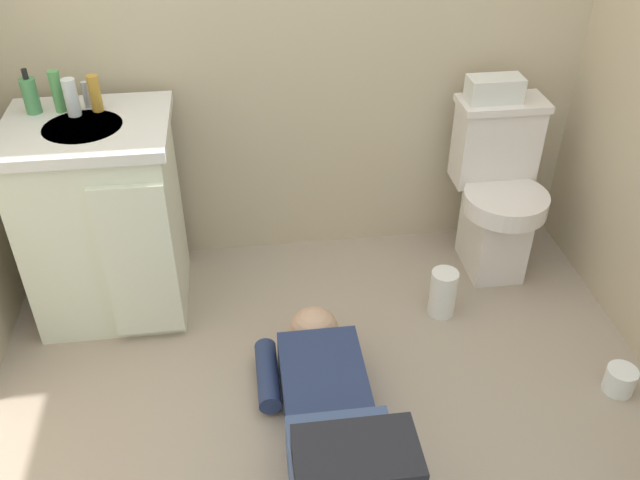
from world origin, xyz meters
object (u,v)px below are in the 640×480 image
(bottle_green, at_px, (57,91))
(toilet_paper_roll, at_px, (620,380))
(person_plumber, at_px, (332,423))
(tissue_box, at_px, (495,89))
(soap_dispenser, at_px, (30,95))
(bottle_clear, at_px, (71,97))
(bottle_amber, at_px, (95,93))
(paper_towel_roll, at_px, (443,293))
(toilet, at_px, (497,192))
(faucet, at_px, (86,95))
(vanity_cabinet, at_px, (105,218))

(bottle_green, distance_m, toilet_paper_roll, 2.29)
(person_plumber, height_order, tissue_box, tissue_box)
(tissue_box, relative_size, soap_dispenser, 1.33)
(person_plumber, xyz_separation_m, bottle_clear, (-0.81, 0.99, 0.71))
(soap_dispenser, xyz_separation_m, toilet_paper_roll, (2.04, -0.87, -0.84))
(person_plumber, distance_m, bottle_amber, 1.44)
(person_plumber, relative_size, paper_towel_roll, 5.13)
(paper_towel_roll, bearing_deg, person_plumber, -130.13)
(toilet, distance_m, faucet, 1.70)
(toilet_paper_roll, bearing_deg, bottle_green, 155.81)
(toilet, distance_m, tissue_box, 0.44)
(bottle_green, bearing_deg, tissue_box, 1.20)
(soap_dispenser, bearing_deg, person_plumber, -47.08)
(toilet, xyz_separation_m, person_plumber, (-0.85, -0.98, -0.19))
(faucet, bearing_deg, bottle_clear, -122.02)
(bottle_clear, bearing_deg, toilet, -0.45)
(soap_dispenser, relative_size, toilet_paper_roll, 1.51)
(tissue_box, relative_size, bottle_clear, 1.60)
(person_plumber, xyz_separation_m, soap_dispenser, (-0.96, 1.03, 0.71))
(vanity_cabinet, height_order, soap_dispenser, soap_dispenser)
(soap_dispenser, xyz_separation_m, bottle_green, (0.10, -0.00, 0.01))
(faucet, height_order, bottle_amber, bottle_amber)
(toilet, distance_m, paper_towel_roll, 0.51)
(bottle_clear, distance_m, paper_towel_roll, 1.61)
(faucet, bearing_deg, toilet, -2.67)
(tissue_box, xyz_separation_m, soap_dispenser, (-1.77, -0.03, 0.09))
(toilet, xyz_separation_m, paper_towel_roll, (-0.30, -0.32, -0.26))
(tissue_box, relative_size, paper_towel_roll, 1.06)
(toilet, relative_size, bottle_clear, 5.44)
(soap_dispenser, bearing_deg, faucet, 6.01)
(toilet, xyz_separation_m, bottle_clear, (-1.66, 0.01, 0.52))
(bottle_amber, xyz_separation_m, toilet_paper_roll, (1.81, -0.86, -0.84))
(bottle_green, height_order, bottle_clear, bottle_green)
(bottle_amber, bearing_deg, soap_dispenser, 176.56)
(faucet, xyz_separation_m, tissue_box, (1.58, 0.01, -0.07))
(toilet, distance_m, bottle_clear, 1.74)
(toilet, bearing_deg, tissue_box, 116.43)
(soap_dispenser, relative_size, bottle_green, 1.07)
(faucet, relative_size, tissue_box, 0.45)
(toilet, height_order, bottle_green, bottle_green)
(tissue_box, bearing_deg, faucet, -179.46)
(tissue_box, distance_m, bottle_green, 1.68)
(toilet, xyz_separation_m, faucet, (-1.62, 0.08, 0.50))
(bottle_clear, bearing_deg, vanity_cabinet, -63.08)
(faucet, relative_size, paper_towel_roll, 0.48)
(person_plumber, bearing_deg, paper_towel_roll, 49.87)
(bottle_amber, relative_size, toilet_paper_roll, 1.23)
(vanity_cabinet, xyz_separation_m, bottle_amber, (0.04, 0.11, 0.47))
(person_plumber, relative_size, bottle_green, 6.89)
(tissue_box, bearing_deg, vanity_cabinet, -174.17)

